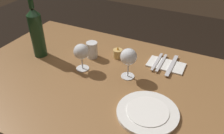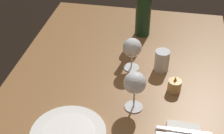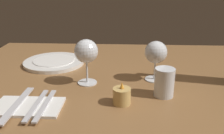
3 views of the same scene
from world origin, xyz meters
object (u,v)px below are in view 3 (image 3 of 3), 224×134
object	(u,v)px
folded_napkin	(28,107)
fork_inner	(36,105)
wine_glass_left	(86,52)
fork_outer	(45,105)
water_tumbler	(164,84)
votive_candle	(122,96)
table_knife	(17,104)
wine_glass_right	(156,53)
dinner_plate	(54,62)

from	to	relation	value
folded_napkin	fork_inner	distance (m)	0.03
folded_napkin	wine_glass_left	bearing A→B (deg)	-128.53
folded_napkin	fork_outer	bearing A→B (deg)	180.00
water_tumbler	votive_candle	size ratio (longest dim) A/B	1.33
water_tumbler	fork_outer	xyz separation A→B (m)	(0.34, 0.10, -0.03)
fork_outer	table_knife	size ratio (longest dim) A/B	0.86
folded_napkin	fork_outer	world-z (taller)	fork_outer
wine_glass_right	folded_napkin	bearing A→B (deg)	30.23
votive_candle	folded_napkin	bearing A→B (deg)	8.33
water_tumbler	folded_napkin	size ratio (longest dim) A/B	0.47
wine_glass_right	folded_napkin	distance (m)	0.45
votive_candle	fork_inner	distance (m)	0.24
water_tumbler	folded_napkin	bearing A→B (deg)	13.81
fork_outer	table_knife	bearing A→B (deg)	0.00
votive_candle	wine_glass_left	bearing A→B (deg)	-49.23
wine_glass_left	votive_candle	xyz separation A→B (m)	(-0.12, 0.14, -0.09)
water_tumbler	fork_outer	bearing A→B (deg)	15.74
wine_glass_left	votive_candle	bearing A→B (deg)	130.77
votive_candle	fork_outer	world-z (taller)	votive_candle
fork_outer	table_knife	distance (m)	0.08
dinner_plate	folded_napkin	size ratio (longest dim) A/B	1.32
wine_glass_right	votive_candle	size ratio (longest dim) A/B	2.11
votive_candle	table_knife	distance (m)	0.29
votive_candle	water_tumbler	bearing A→B (deg)	-155.82
wine_glass_right	table_knife	xyz separation A→B (m)	(0.41, 0.22, -0.09)
table_knife	votive_candle	bearing A→B (deg)	-172.51
wine_glass_left	votive_candle	distance (m)	0.20
fork_outer	votive_candle	bearing A→B (deg)	-169.74
wine_glass_right	dinner_plate	world-z (taller)	wine_glass_right
dinner_plate	water_tumbler	bearing A→B (deg)	146.57
folded_napkin	water_tumbler	bearing A→B (deg)	-166.19
fork_inner	table_knife	world-z (taller)	same
wine_glass_right	votive_candle	xyz separation A→B (m)	(0.11, 0.18, -0.08)
votive_candle	folded_napkin	distance (m)	0.27
wine_glass_right	water_tumbler	xyz separation A→B (m)	(-0.01, 0.12, -0.06)
votive_candle	folded_napkin	xyz separation A→B (m)	(0.26, 0.04, -0.02)
votive_candle	table_knife	bearing A→B (deg)	7.49
wine_glass_right	fork_inner	distance (m)	0.42
wine_glass_left	fork_inner	world-z (taller)	wine_glass_left
water_tumbler	folded_napkin	distance (m)	0.40
water_tumbler	dinner_plate	bearing A→B (deg)	-33.43
water_tumbler	fork_inner	xyz separation A→B (m)	(0.37, 0.10, -0.03)
votive_candle	fork_inner	bearing A→B (deg)	9.20
wine_glass_right	folded_napkin	size ratio (longest dim) A/B	0.74
water_tumbler	dinner_plate	distance (m)	0.50
dinner_plate	table_knife	distance (m)	0.37
water_tumbler	table_knife	bearing A→B (deg)	12.85
water_tumbler	fork_inner	world-z (taller)	water_tumbler
water_tumbler	fork_outer	world-z (taller)	water_tumbler
dinner_plate	fork_inner	distance (m)	0.38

